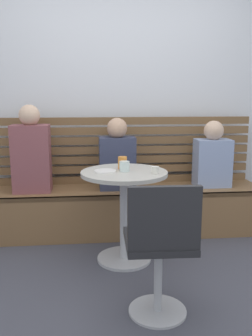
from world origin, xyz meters
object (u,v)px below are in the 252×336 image
(booth_bench, at_px, (123,210))
(cafe_table, at_px, (124,199))
(cup_glass_short, at_px, (124,166))
(plate_small, at_px, (105,171))
(person_child_left, at_px, (212,158))
(person_child_middle, at_px, (117,158))
(white_chair, at_px, (160,246))
(cup_tumbler_orange, at_px, (122,163))
(person_adult, at_px, (31,153))
(cup_espresso_small, at_px, (155,170))

(booth_bench, relative_size, cafe_table, 3.65)
(cup_glass_short, bearing_deg, plate_small, -178.50)
(cafe_table, distance_m, person_child_left, 1.14)
(cafe_table, relative_size, person_child_middle, 1.09)
(cafe_table, distance_m, white_chair, 0.83)
(plate_small, bearing_deg, person_child_left, 30.73)
(person_child_left, height_order, cup_tumbler_orange, person_child_left)
(cup_tumbler_orange, bearing_deg, white_chair, -81.31)
(white_chair, bearing_deg, cup_tumbler_orange, 98.69)
(booth_bench, bearing_deg, person_adult, -178.57)
(white_chair, xyz_separation_m, person_child_left, (0.79, 1.45, 0.26))
(person_child_left, relative_size, plate_small, 3.79)
(cup_glass_short, distance_m, cup_tumbler_orange, 0.09)
(cafe_table, xyz_separation_m, plate_small, (-0.15, -0.00, 0.23))
(cup_glass_short, relative_size, cup_espresso_small, 1.43)
(person_child_middle, xyz_separation_m, cup_tumbler_orange, (0.00, -0.54, 0.05))
(booth_bench, relative_size, cup_glass_short, 33.75)
(person_adult, bearing_deg, white_chair, -56.58)
(booth_bench, bearing_deg, person_child_left, 1.13)
(person_child_middle, xyz_separation_m, plate_small, (-0.14, -0.63, 0.01))
(cup_espresso_small, height_order, plate_small, cup_espresso_small)
(person_child_middle, bearing_deg, person_child_left, 0.43)
(cup_espresso_small, relative_size, cup_tumbler_orange, 0.56)
(person_child_middle, xyz_separation_m, cup_espresso_small, (0.23, -0.73, 0.03))
(person_adult, relative_size, cup_glass_short, 10.02)
(person_adult, bearing_deg, cup_glass_short, -36.72)
(booth_bench, bearing_deg, cup_espresso_small, -75.92)
(cup_glass_short, bearing_deg, booth_bench, 86.07)
(person_child_left, height_order, cup_glass_short, person_child_left)
(cafe_table, xyz_separation_m, person_adult, (-0.80, 0.60, 0.28))
(person_adult, distance_m, plate_small, 0.89)
(booth_bench, height_order, plate_small, plate_small)
(booth_bench, height_order, person_child_left, person_child_left)
(booth_bench, height_order, white_chair, white_chair)
(person_adult, bearing_deg, plate_small, -42.75)
(white_chair, bearing_deg, person_adult, 123.42)
(cup_espresso_small, bearing_deg, booth_bench, 104.08)
(person_child_middle, bearing_deg, plate_small, -102.60)
(person_adult, bearing_deg, person_child_left, 1.28)
(booth_bench, relative_size, person_adult, 3.37)
(person_adult, distance_m, cup_espresso_small, 1.24)
(person_child_middle, bearing_deg, cup_glass_short, -89.19)
(person_child_left, distance_m, person_child_middle, 0.93)
(cup_glass_short, relative_size, cup_tumbler_orange, 0.80)
(cafe_table, relative_size, cup_glass_short, 9.25)
(person_adult, relative_size, person_child_left, 1.24)
(cup_espresso_small, relative_size, plate_small, 0.33)
(person_child_middle, bearing_deg, cup_tumbler_orange, -89.84)
(person_child_left, bearing_deg, cup_glass_short, -145.52)
(cafe_table, height_order, cup_espresso_small, cup_espresso_small)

